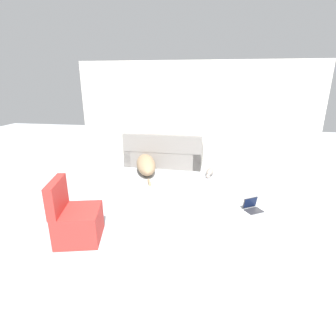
% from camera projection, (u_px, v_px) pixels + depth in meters
% --- Properties ---
extents(ground_plane, '(20.00, 20.00, 0.00)m').
position_uv_depth(ground_plane, '(167.00, 273.00, 3.18)').
color(ground_plane, '#ADB2B7').
extents(wall_back, '(6.62, 0.06, 2.72)m').
position_uv_depth(wall_back, '(196.00, 113.00, 7.25)').
color(wall_back, silver).
rests_on(wall_back, ground_plane).
extents(couch, '(2.06, 0.86, 0.90)m').
position_uv_depth(couch, '(164.00, 155.00, 7.09)').
color(couch, gray).
rests_on(couch, ground_plane).
extents(dog, '(0.83, 1.67, 0.43)m').
position_uv_depth(dog, '(146.00, 164.00, 6.58)').
color(dog, '#A38460').
rests_on(dog, ground_plane).
extents(cat, '(0.24, 0.58, 0.17)m').
position_uv_depth(cat, '(210.00, 172.00, 6.39)').
color(cat, gray).
rests_on(cat, ground_plane).
extents(laptop_open, '(0.37, 0.36, 0.22)m').
position_uv_depth(laptop_open, '(252.00, 206.00, 4.71)').
color(laptop_open, '#2D2D33').
rests_on(laptop_open, ground_plane).
extents(side_chair, '(0.75, 0.76, 0.92)m').
position_uv_depth(side_chair, '(75.00, 220.00, 3.77)').
color(side_chair, '#B72D28').
rests_on(side_chair, ground_plane).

